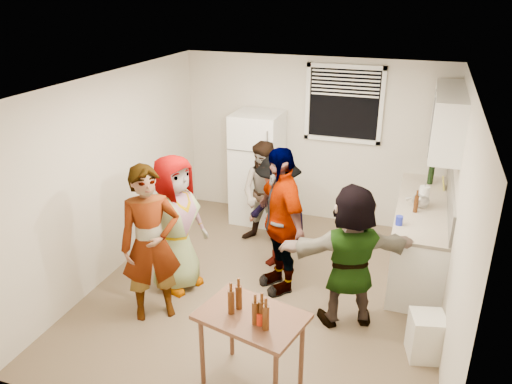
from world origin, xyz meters
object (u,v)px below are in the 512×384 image
at_px(guest_back_right, 276,266).
at_px(trash_bin, 426,335).
at_px(serving_table, 252,383).
at_px(guest_orange, 345,320).
at_px(beer_bottle_table, 255,324).
at_px(red_cup, 260,323).
at_px(guest_back_left, 265,243).
at_px(wine_bottle, 430,184).
at_px(refrigerator, 257,168).
at_px(guest_black, 279,286).
at_px(guest_grey, 180,285).
at_px(beer_bottle_counter, 415,212).
at_px(guest_stripe, 157,313).
at_px(kettle, 420,207).
at_px(blue_cup, 399,225).

bearing_deg(guest_back_right, trash_bin, -0.53).
bearing_deg(serving_table, guest_orange, 61.76).
bearing_deg(trash_bin, guest_back_right, 148.06).
xyz_separation_m(trash_bin, guest_orange, (-0.83, 0.33, -0.25)).
xyz_separation_m(beer_bottle_table, red_cup, (0.04, 0.02, 0.00)).
bearing_deg(guest_back_left, wine_bottle, 26.83).
distance_m(refrigerator, guest_black, 2.14).
bearing_deg(guest_grey, beer_bottle_counter, -46.95).
height_order(wine_bottle, guest_stripe, wine_bottle).
height_order(serving_table, guest_orange, serving_table).
xyz_separation_m(serving_table, guest_stripe, (-1.37, 0.67, 0.00)).
relative_size(beer_bottle_counter, beer_bottle_table, 0.95).
bearing_deg(trash_bin, serving_table, -148.66).
height_order(red_cup, guest_orange, red_cup).
relative_size(refrigerator, red_cup, 14.54).
bearing_deg(guest_back_left, guest_orange, -38.62).
xyz_separation_m(beer_bottle_table, guest_orange, (0.59, 1.35, -0.77)).
bearing_deg(kettle, beer_bottle_table, -114.23).
distance_m(wine_bottle, guest_grey, 3.64).
bearing_deg(blue_cup, wine_bottle, 77.97).
distance_m(refrigerator, guest_orange, 2.91).
bearing_deg(trash_bin, guest_back_left, 142.08).
bearing_deg(serving_table, refrigerator, 107.92).
bearing_deg(wine_bottle, beer_bottle_counter, -98.24).
xyz_separation_m(red_cup, guest_back_left, (-0.83, 2.73, -0.77)).
relative_size(kettle, red_cup, 2.09).
bearing_deg(refrigerator, guest_back_right, -61.45).
xyz_separation_m(beer_bottle_counter, guest_stripe, (-2.63, -1.72, -0.90)).
bearing_deg(guest_stripe, guest_back_right, 18.99).
xyz_separation_m(beer_bottle_table, guest_black, (-0.29, 1.75, -0.77)).
xyz_separation_m(blue_cup, trash_bin, (0.41, -1.05, -0.65)).
distance_m(serving_table, guest_back_right, 2.12).
bearing_deg(red_cup, guest_stripe, 152.92).
bearing_deg(guest_orange, guest_back_left, -68.76).
bearing_deg(trash_bin, kettle, 96.77).
xyz_separation_m(wine_bottle, guest_grey, (-2.79, -2.15, -0.90)).
height_order(refrigerator, guest_stripe, refrigerator).
height_order(red_cup, guest_back_right, red_cup).
relative_size(wine_bottle, beer_bottle_counter, 1.50).
relative_size(kettle, guest_grey, 0.15).
bearing_deg(guest_grey, beer_bottle_table, -113.13).
bearing_deg(wine_bottle, serving_table, -112.30).
xyz_separation_m(red_cup, guest_black, (-0.33, 1.73, -0.77)).
bearing_deg(guest_back_right, red_cup, -45.67).
xyz_separation_m(kettle, trash_bin, (0.20, -1.65, -0.65)).
bearing_deg(beer_bottle_table, trash_bin, 35.52).
height_order(refrigerator, red_cup, refrigerator).
height_order(guest_stripe, guest_orange, guest_orange).
relative_size(blue_cup, trash_bin, 0.23).
bearing_deg(refrigerator, serving_table, -72.08).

